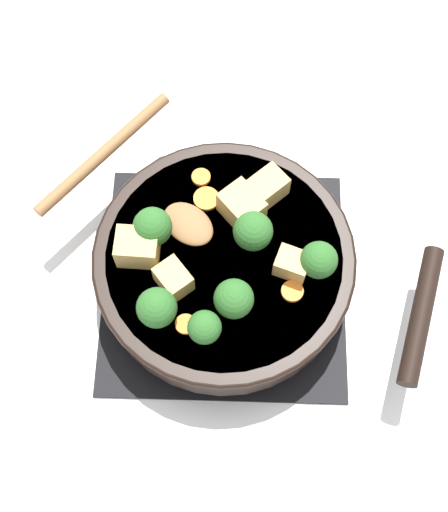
% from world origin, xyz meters
% --- Properties ---
extents(ground_plane, '(2.40, 2.40, 0.00)m').
position_xyz_m(ground_plane, '(0.00, 0.00, 0.00)').
color(ground_plane, white).
extents(front_burner_grate, '(0.31, 0.31, 0.03)m').
position_xyz_m(front_burner_grate, '(0.00, 0.00, 0.01)').
color(front_burner_grate, black).
rests_on(front_burner_grate, ground_plane).
extents(skillet_pan, '(0.32, 0.42, 0.06)m').
position_xyz_m(skillet_pan, '(-0.00, -0.00, 0.06)').
color(skillet_pan, black).
rests_on(skillet_pan, front_burner_grate).
extents(wooden_spoon, '(0.22, 0.23, 0.02)m').
position_xyz_m(wooden_spoon, '(0.09, 0.11, 0.09)').
color(wooden_spoon, olive).
rests_on(wooden_spoon, skillet_pan).
extents(tofu_cube_center_large, '(0.05, 0.05, 0.03)m').
position_xyz_m(tofu_cube_center_large, '(-0.04, 0.06, 0.10)').
color(tofu_cube_center_large, tan).
rests_on(tofu_cube_center_large, skillet_pan).
extents(tofu_cube_near_handle, '(0.04, 0.05, 0.03)m').
position_xyz_m(tofu_cube_near_handle, '(-0.01, -0.08, 0.10)').
color(tofu_cube_near_handle, tan).
rests_on(tofu_cube_near_handle, skillet_pan).
extents(tofu_cube_east_chunk, '(0.06, 0.06, 0.04)m').
position_xyz_m(tofu_cube_east_chunk, '(0.06, -0.02, 0.11)').
color(tofu_cube_east_chunk, tan).
rests_on(tofu_cube_east_chunk, skillet_pan).
extents(tofu_cube_west_chunk, '(0.05, 0.05, 0.03)m').
position_xyz_m(tofu_cube_west_chunk, '(0.08, -0.05, 0.10)').
color(tofu_cube_west_chunk, tan).
rests_on(tofu_cube_west_chunk, skillet_pan).
extents(tofu_cube_back_piece, '(0.04, 0.05, 0.04)m').
position_xyz_m(tofu_cube_back_piece, '(-0.00, 0.10, 0.11)').
color(tofu_cube_back_piece, tan).
rests_on(tofu_cube_back_piece, skillet_pan).
extents(broccoli_floret_near_spoon, '(0.04, 0.04, 0.05)m').
position_xyz_m(broccoli_floret_near_spoon, '(-0.10, 0.02, 0.11)').
color(broccoli_floret_near_spoon, '#709956').
rests_on(broccoli_floret_near_spoon, skillet_pan).
extents(broccoli_floret_center_top, '(0.05, 0.05, 0.05)m').
position_xyz_m(broccoli_floret_center_top, '(0.02, -0.03, 0.12)').
color(broccoli_floret_center_top, '#709956').
rests_on(broccoli_floret_center_top, skillet_pan).
extents(broccoli_floret_east_rim, '(0.05, 0.05, 0.05)m').
position_xyz_m(broccoli_floret_east_rim, '(-0.08, 0.07, 0.12)').
color(broccoli_floret_east_rim, '#709956').
rests_on(broccoli_floret_east_rim, skillet_pan).
extents(broccoli_floret_west_rim, '(0.04, 0.04, 0.05)m').
position_xyz_m(broccoli_floret_west_rim, '(-0.01, -0.11, 0.12)').
color(broccoli_floret_west_rim, '#709956').
rests_on(broccoli_floret_west_rim, skillet_pan).
extents(broccoli_floret_north_edge, '(0.05, 0.05, 0.05)m').
position_xyz_m(broccoli_floret_north_edge, '(0.02, 0.08, 0.12)').
color(broccoli_floret_north_edge, '#709956').
rests_on(broccoli_floret_north_edge, skillet_pan).
extents(broccoli_floret_south_cluster, '(0.05, 0.05, 0.05)m').
position_xyz_m(broccoli_floret_south_cluster, '(-0.06, -0.01, 0.12)').
color(broccoli_floret_south_cluster, '#709956').
rests_on(broccoli_floret_south_cluster, skillet_pan).
extents(carrot_slice_orange_thin, '(0.02, 0.02, 0.01)m').
position_xyz_m(carrot_slice_orange_thin, '(0.10, 0.03, 0.09)').
color(carrot_slice_orange_thin, orange).
rests_on(carrot_slice_orange_thin, skillet_pan).
extents(carrot_slice_near_center, '(0.03, 0.03, 0.01)m').
position_xyz_m(carrot_slice_near_center, '(-0.04, -0.08, 0.09)').
color(carrot_slice_near_center, orange).
rests_on(carrot_slice_near_center, skillet_pan).
extents(carrot_slice_edge_slice, '(0.02, 0.02, 0.01)m').
position_xyz_m(carrot_slice_edge_slice, '(-0.09, 0.04, 0.09)').
color(carrot_slice_edge_slice, orange).
rests_on(carrot_slice_edge_slice, skillet_pan).
extents(carrot_slice_under_broccoli, '(0.03, 0.03, 0.01)m').
position_xyz_m(carrot_slice_under_broccoli, '(0.07, 0.02, 0.09)').
color(carrot_slice_under_broccoli, orange).
rests_on(carrot_slice_under_broccoli, skillet_pan).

